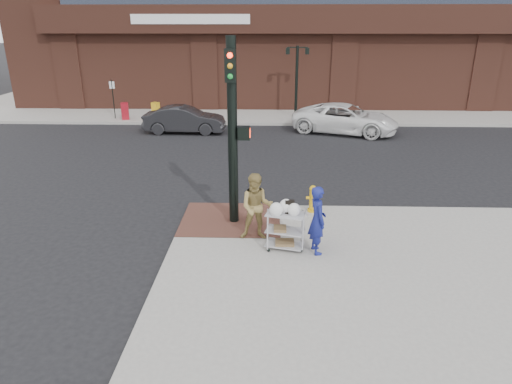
{
  "coord_description": "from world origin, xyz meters",
  "views": [
    {
      "loc": [
        0.49,
        -11.02,
        5.5
      ],
      "look_at": [
        0.14,
        0.22,
        1.25
      ],
      "focal_mm": 32.0,
      "sensor_mm": 36.0,
      "label": 1
    }
  ],
  "objects_px": {
    "minivan_white": "(345,119)",
    "utility_cart": "(285,227)",
    "woman_blue": "(317,220)",
    "traffic_signal_pole": "(233,128)",
    "pedestrian_tan": "(257,207)",
    "lamp_post": "(297,73)",
    "fire_hydrant": "(313,198)",
    "sedan_dark": "(185,120)"
  },
  "relations": [
    {
      "from": "sedan_dark",
      "to": "minivan_white",
      "type": "bearing_deg",
      "value": -87.27
    },
    {
      "from": "lamp_post",
      "to": "sedan_dark",
      "type": "xyz_separation_m",
      "value": [
        -5.93,
        -3.81,
        -1.93
      ]
    },
    {
      "from": "pedestrian_tan",
      "to": "traffic_signal_pole",
      "type": "bearing_deg",
      "value": 121.48
    },
    {
      "from": "traffic_signal_pole",
      "to": "sedan_dark",
      "type": "relative_size",
      "value": 1.2
    },
    {
      "from": "minivan_white",
      "to": "pedestrian_tan",
      "type": "bearing_deg",
      "value": -178.21
    },
    {
      "from": "lamp_post",
      "to": "utility_cart",
      "type": "relative_size",
      "value": 3.14
    },
    {
      "from": "utility_cart",
      "to": "fire_hydrant",
      "type": "bearing_deg",
      "value": 69.66
    },
    {
      "from": "traffic_signal_pole",
      "to": "woman_blue",
      "type": "bearing_deg",
      "value": -39.45
    },
    {
      "from": "sedan_dark",
      "to": "utility_cart",
      "type": "bearing_deg",
      "value": -158.46
    },
    {
      "from": "lamp_post",
      "to": "fire_hydrant",
      "type": "height_order",
      "value": "lamp_post"
    },
    {
      "from": "pedestrian_tan",
      "to": "sedan_dark",
      "type": "height_order",
      "value": "pedestrian_tan"
    },
    {
      "from": "sedan_dark",
      "to": "woman_blue",
      "type": "bearing_deg",
      "value": -155.8
    },
    {
      "from": "woman_blue",
      "to": "pedestrian_tan",
      "type": "relative_size",
      "value": 0.97
    },
    {
      "from": "traffic_signal_pole",
      "to": "sedan_dark",
      "type": "bearing_deg",
      "value": 106.83
    },
    {
      "from": "sedan_dark",
      "to": "fire_hydrant",
      "type": "relative_size",
      "value": 5.09
    },
    {
      "from": "pedestrian_tan",
      "to": "fire_hydrant",
      "type": "distance_m",
      "value": 2.47
    },
    {
      "from": "traffic_signal_pole",
      "to": "woman_blue",
      "type": "height_order",
      "value": "traffic_signal_pole"
    },
    {
      "from": "lamp_post",
      "to": "fire_hydrant",
      "type": "bearing_deg",
      "value": -90.9
    },
    {
      "from": "minivan_white",
      "to": "fire_hydrant",
      "type": "xyz_separation_m",
      "value": [
        -2.61,
        -10.85,
        -0.17
      ]
    },
    {
      "from": "traffic_signal_pole",
      "to": "utility_cart",
      "type": "xyz_separation_m",
      "value": [
        1.37,
        -1.6,
        -2.1
      ]
    },
    {
      "from": "lamp_post",
      "to": "fire_hydrant",
      "type": "xyz_separation_m",
      "value": [
        -0.23,
        -14.44,
        -2.05
      ]
    },
    {
      "from": "minivan_white",
      "to": "utility_cart",
      "type": "height_order",
      "value": "minivan_white"
    },
    {
      "from": "lamp_post",
      "to": "sedan_dark",
      "type": "bearing_deg",
      "value": -147.25
    },
    {
      "from": "lamp_post",
      "to": "pedestrian_tan",
      "type": "bearing_deg",
      "value": -96.4
    },
    {
      "from": "lamp_post",
      "to": "pedestrian_tan",
      "type": "height_order",
      "value": "lamp_post"
    },
    {
      "from": "traffic_signal_pole",
      "to": "sedan_dark",
      "type": "distance_m",
      "value": 12.12
    },
    {
      "from": "fire_hydrant",
      "to": "utility_cart",
      "type": "bearing_deg",
      "value": -110.34
    },
    {
      "from": "minivan_white",
      "to": "fire_hydrant",
      "type": "bearing_deg",
      "value": -173.37
    },
    {
      "from": "woman_blue",
      "to": "minivan_white",
      "type": "height_order",
      "value": "woman_blue"
    },
    {
      "from": "woman_blue",
      "to": "fire_hydrant",
      "type": "xyz_separation_m",
      "value": [
        0.12,
        2.54,
        -0.44
      ]
    },
    {
      "from": "lamp_post",
      "to": "minivan_white",
      "type": "distance_m",
      "value": 4.7
    },
    {
      "from": "minivan_white",
      "to": "utility_cart",
      "type": "bearing_deg",
      "value": -174.64
    },
    {
      "from": "minivan_white",
      "to": "utility_cart",
      "type": "distance_m",
      "value": 13.69
    },
    {
      "from": "woman_blue",
      "to": "utility_cart",
      "type": "bearing_deg",
      "value": 65.56
    },
    {
      "from": "minivan_white",
      "to": "utility_cart",
      "type": "relative_size",
      "value": 4.18
    },
    {
      "from": "pedestrian_tan",
      "to": "utility_cart",
      "type": "xyz_separation_m",
      "value": [
        0.71,
        -0.56,
        -0.3
      ]
    },
    {
      "from": "traffic_signal_pole",
      "to": "pedestrian_tan",
      "type": "height_order",
      "value": "traffic_signal_pole"
    },
    {
      "from": "woman_blue",
      "to": "sedan_dark",
      "type": "distance_m",
      "value": 14.31
    },
    {
      "from": "woman_blue",
      "to": "pedestrian_tan",
      "type": "distance_m",
      "value": 1.64
    },
    {
      "from": "traffic_signal_pole",
      "to": "minivan_white",
      "type": "xyz_separation_m",
      "value": [
        4.86,
        11.63,
        -2.09
      ]
    },
    {
      "from": "woman_blue",
      "to": "traffic_signal_pole",
      "type": "bearing_deg",
      "value": 37.27
    },
    {
      "from": "lamp_post",
      "to": "fire_hydrant",
      "type": "distance_m",
      "value": 14.59
    }
  ]
}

